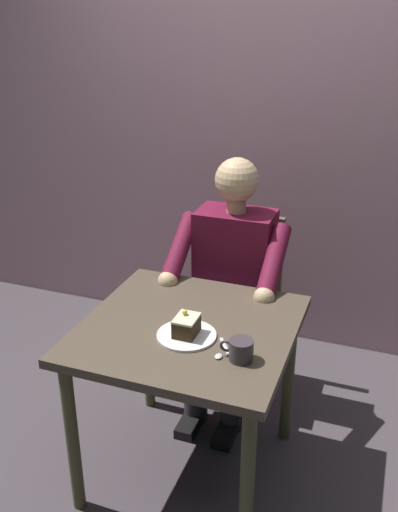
{
  "coord_description": "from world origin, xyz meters",
  "views": [
    {
      "loc": [
        -0.69,
        1.74,
        1.83
      ],
      "look_at": [
        -0.01,
        -0.1,
        0.97
      ],
      "focal_mm": 39.42,
      "sensor_mm": 36.0,
      "label": 1
    }
  ],
  "objects": [
    {
      "name": "dessert_plate",
      "position": [
        -0.02,
        0.08,
        0.73
      ],
      "size": [
        0.22,
        0.22,
        0.01
      ],
      "primitive_type": "cylinder",
      "color": "white",
      "rests_on": "dining_table"
    },
    {
      "name": "coffee_cup",
      "position": [
        -0.25,
        0.15,
        0.76
      ],
      "size": [
        0.12,
        0.09,
        0.08
      ],
      "color": "#3B3138",
      "rests_on": "dining_table"
    },
    {
      "name": "ground_plane",
      "position": [
        0.0,
        0.0,
        0.0
      ],
      "size": [
        14.0,
        14.0,
        0.0
      ],
      "primitive_type": "plane",
      "color": "#463D43"
    },
    {
      "name": "cake_slice",
      "position": [
        -0.02,
        0.08,
        0.77
      ],
      "size": [
        0.08,
        0.1,
        0.09
      ],
      "color": "#301F0D",
      "rests_on": "dessert_plate"
    },
    {
      "name": "cafe_rear_panel",
      "position": [
        0.0,
        -1.29,
        1.5
      ],
      "size": [
        6.4,
        0.12,
        3.0
      ],
      "primitive_type": "cube",
      "color": "#C18F9D",
      "rests_on": "ground"
    },
    {
      "name": "chair",
      "position": [
        0.0,
        -0.71,
        0.5
      ],
      "size": [
        0.42,
        0.42,
        0.9
      ],
      "color": "brown",
      "rests_on": "ground"
    },
    {
      "name": "dining_table",
      "position": [
        0.0,
        0.0,
        0.62
      ],
      "size": [
        0.81,
        0.8,
        0.72
      ],
      "color": "#4C3F32",
      "rests_on": "ground"
    },
    {
      "name": "seated_person",
      "position": [
        0.0,
        -0.54,
        0.64
      ],
      "size": [
        0.53,
        0.58,
        1.23
      ],
      "color": "maroon",
      "rests_on": "ground"
    },
    {
      "name": "dessert_spoon",
      "position": [
        -0.18,
        0.14,
        0.72
      ],
      "size": [
        0.07,
        0.14,
        0.01
      ],
      "color": "silver",
      "rests_on": "dining_table"
    }
  ]
}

